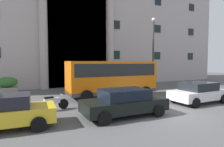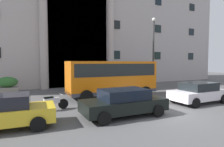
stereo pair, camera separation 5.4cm
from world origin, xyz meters
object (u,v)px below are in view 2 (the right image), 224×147
(parked_coupe_end, at_px, (198,92))
(lamppost_plaza_centre, at_px, (153,47))
(hedge_planter_far_west, at_px, (120,81))
(motorcycle_near_kerb, at_px, (193,90))
(scooter_by_planter, at_px, (51,103))
(bus_stop_sign, at_px, (144,74))
(hedge_planter_east, at_px, (7,86))
(parked_sedan_second, at_px, (124,102))
(orange_minibus, at_px, (112,76))
(hedge_planter_entrance_left, at_px, (77,84))

(parked_coupe_end, bearing_deg, lamppost_plaza_centre, 73.40)
(hedge_planter_far_west, distance_m, motorcycle_near_kerb, 7.81)
(scooter_by_planter, bearing_deg, lamppost_plaza_centre, 14.25)
(bus_stop_sign, height_order, hedge_planter_east, bus_stop_sign)
(parked_sedan_second, bearing_deg, parked_coupe_end, 4.82)
(orange_minibus, distance_m, parked_sedan_second, 5.15)
(orange_minibus, relative_size, hedge_planter_east, 3.88)
(hedge_planter_east, xyz_separation_m, motorcycle_near_kerb, (14.22, -7.28, -0.28))
(orange_minibus, xyz_separation_m, scooter_by_planter, (-4.88, -2.12, -1.25))
(parked_coupe_end, bearing_deg, bus_stop_sign, 87.61)
(lamppost_plaza_centre, bearing_deg, bus_stop_sign, -151.97)
(scooter_by_planter, bearing_deg, hedge_planter_far_west, 29.92)
(hedge_planter_entrance_left, height_order, scooter_by_planter, hedge_planter_entrance_left)
(orange_minibus, height_order, parked_sedan_second, orange_minibus)
(bus_stop_sign, xyz_separation_m, hedge_planter_east, (-12.22, 3.01, -0.85))
(bus_stop_sign, bearing_deg, parked_coupe_end, -90.87)
(motorcycle_near_kerb, xyz_separation_m, lamppost_plaza_centre, (-0.07, 5.30, 3.96))
(hedge_planter_entrance_left, xyz_separation_m, lamppost_plaza_centre, (8.12, -1.66, 3.80))
(parked_sedan_second, bearing_deg, hedge_planter_entrance_left, 90.15)
(hedge_planter_entrance_left, bearing_deg, parked_coupe_end, -56.47)
(hedge_planter_east, bearing_deg, lamppost_plaza_centre, -7.96)
(motorcycle_near_kerb, bearing_deg, bus_stop_sign, 114.53)
(hedge_planter_far_west, distance_m, hedge_planter_east, 11.05)
(orange_minibus, distance_m, hedge_planter_entrance_left, 5.22)
(lamppost_plaza_centre, bearing_deg, motorcycle_near_kerb, -89.25)
(bus_stop_sign, height_order, lamppost_plaza_centre, lamppost_plaza_centre)
(parked_coupe_end, relative_size, scooter_by_planter, 2.08)
(hedge_planter_entrance_left, bearing_deg, hedge_planter_east, 176.95)
(hedge_planter_entrance_left, relative_size, lamppost_plaza_centre, 0.20)
(scooter_by_planter, relative_size, motorcycle_near_kerb, 1.00)
(orange_minibus, bearing_deg, parked_sedan_second, -106.96)
(lamppost_plaza_centre, bearing_deg, parked_sedan_second, -135.45)
(orange_minibus, bearing_deg, motorcycle_near_kerb, -16.33)
(hedge_planter_far_west, xyz_separation_m, lamppost_plaza_centre, (3.11, -1.83, 3.69))
(scooter_by_planter, distance_m, motorcycle_near_kerb, 11.52)
(orange_minibus, bearing_deg, hedge_planter_east, 146.78)
(hedge_planter_far_west, xyz_separation_m, scooter_by_planter, (-8.34, -7.16, -0.27))
(parked_coupe_end, bearing_deg, hedge_planter_entrance_left, 122.02)
(parked_coupe_end, xyz_separation_m, motorcycle_near_kerb, (2.10, 2.23, -0.27))
(bus_stop_sign, bearing_deg, parked_sedan_second, -131.63)
(bus_stop_sign, distance_m, scooter_by_planter, 10.51)
(parked_sedan_second, bearing_deg, hedge_planter_far_west, 63.19)
(hedge_planter_far_west, bearing_deg, hedge_planter_entrance_left, -178.04)
(lamppost_plaza_centre, bearing_deg, hedge_planter_east, 172.04)
(bus_stop_sign, distance_m, parked_coupe_end, 6.56)
(parked_coupe_end, distance_m, scooter_by_planter, 9.67)
(orange_minibus, xyz_separation_m, motorcycle_near_kerb, (6.64, -2.09, -1.25))
(hedge_planter_entrance_left, height_order, hedge_planter_east, hedge_planter_east)
(orange_minibus, xyz_separation_m, parked_coupe_end, (4.54, -4.32, -0.98))
(bus_stop_sign, xyz_separation_m, lamppost_plaza_centre, (1.93, 1.03, 2.83))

